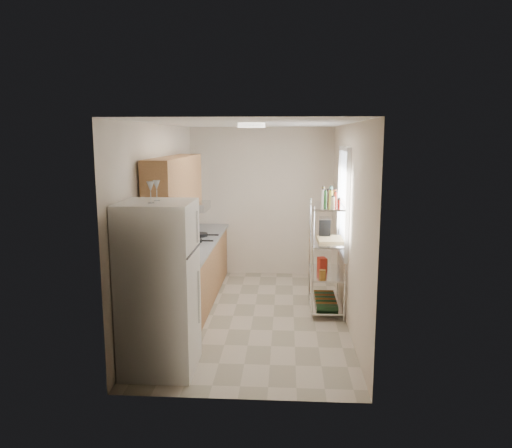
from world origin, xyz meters
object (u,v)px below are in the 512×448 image
(refrigerator, at_px, (159,287))
(espresso_machine, at_px, (325,227))
(cutting_board, at_px, (331,239))
(rice_cooker, at_px, (187,240))
(frying_pan_large, at_px, (193,241))

(refrigerator, xyz_separation_m, espresso_machine, (1.86, 2.18, 0.26))
(cutting_board, distance_m, espresso_machine, 0.29)
(rice_cooker, xyz_separation_m, espresso_machine, (1.94, 0.30, 0.15))
(cutting_board, bearing_deg, espresso_machine, 105.52)
(refrigerator, xyz_separation_m, cutting_board, (1.93, 1.93, 0.13))
(espresso_machine, bearing_deg, rice_cooker, -166.89)
(rice_cooker, relative_size, frying_pan_large, 0.91)
(rice_cooker, height_order, frying_pan_large, rice_cooker)
(frying_pan_large, bearing_deg, espresso_machine, -1.91)
(cutting_board, height_order, espresso_machine, espresso_machine)
(frying_pan_large, bearing_deg, cutting_board, -9.06)
(refrigerator, height_order, espresso_machine, refrigerator)
(refrigerator, height_order, frying_pan_large, refrigerator)
(frying_pan_large, height_order, cutting_board, cutting_board)
(frying_pan_large, height_order, espresso_machine, espresso_machine)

